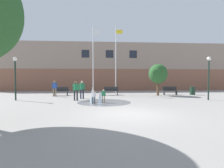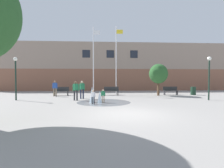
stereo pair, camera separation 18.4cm
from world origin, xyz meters
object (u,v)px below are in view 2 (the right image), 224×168
(park_bench_far_right, at_px, (170,91))
(street_tree_near_building, at_px, (158,74))
(trash_can, at_px, (193,91))
(adult_watching, at_px, (55,87))
(park_bench_near_trashcan, at_px, (111,91))
(flagpole_left, at_px, (94,59))
(lamp_post_left_lane, at_px, (16,72))
(adult_near_bench, at_px, (82,88))
(adult_in_red, at_px, (76,89))
(flagpole_right, at_px, (116,58))
(child_running, at_px, (93,96))
(lamp_post_right_lane, at_px, (209,71))
(park_bench_far_left, at_px, (61,91))
(child_with_pink_shirt, at_px, (103,95))

(park_bench_far_right, xyz_separation_m, street_tree_near_building, (-1.62, -0.74, 1.82))
(trash_can, bearing_deg, park_bench_far_right, 173.90)
(adult_watching, bearing_deg, park_bench_near_trashcan, -178.19)
(flagpole_left, bearing_deg, trash_can, -4.84)
(adult_watching, height_order, lamp_post_left_lane, lamp_post_left_lane)
(adult_near_bench, bearing_deg, adult_in_red, -137.48)
(park_bench_far_right, height_order, adult_watching, adult_watching)
(adult_in_red, bearing_deg, flagpole_right, 21.12)
(child_running, bearing_deg, lamp_post_right_lane, 136.13)
(adult_watching, height_order, street_tree_near_building, street_tree_near_building)
(adult_watching, height_order, lamp_post_right_lane, lamp_post_right_lane)
(park_bench_far_left, xyz_separation_m, lamp_post_left_lane, (-2.81, -3.94, 1.88))
(child_with_pink_shirt, distance_m, trash_can, 11.41)
(park_bench_far_right, distance_m, child_with_pink_shirt, 9.49)
(flagpole_right, distance_m, lamp_post_right_lane, 9.27)
(adult_in_red, relative_size, flagpole_right, 0.21)
(park_bench_far_left, relative_size, street_tree_near_building, 0.48)
(child_with_pink_shirt, distance_m, child_running, 1.05)
(child_running, relative_size, street_tree_near_building, 0.29)
(adult_in_red, xyz_separation_m, flagpole_right, (3.80, 5.01, 3.13))
(trash_can, bearing_deg, park_bench_far_left, 178.96)
(lamp_post_left_lane, bearing_deg, street_tree_near_building, 13.75)
(lamp_post_left_lane, bearing_deg, park_bench_near_trashcan, 26.57)
(child_running, bearing_deg, lamp_post_left_lane, -76.16)
(park_bench_far_left, distance_m, lamp_post_right_lane, 14.20)
(lamp_post_left_lane, distance_m, trash_can, 17.67)
(park_bench_near_trashcan, bearing_deg, adult_watching, -169.08)
(adult_in_red, relative_size, street_tree_near_building, 0.48)
(flagpole_left, height_order, trash_can, flagpole_left)
(park_bench_far_right, bearing_deg, flagpole_right, 173.64)
(flagpole_left, distance_m, street_tree_near_building, 7.21)
(adult_near_bench, xyz_separation_m, flagpole_left, (0.88, 3.84, 3.07))
(flagpole_right, bearing_deg, child_running, -107.40)
(adult_watching, height_order, trash_can, adult_watching)
(flagpole_right, bearing_deg, lamp_post_right_lane, -37.20)
(park_bench_near_trashcan, bearing_deg, park_bench_far_left, -178.50)
(adult_watching, distance_m, flagpole_left, 5.17)
(lamp_post_right_lane, bearing_deg, trash_can, 75.84)
(park_bench_near_trashcan, height_order, adult_in_red, adult_in_red)
(flagpole_right, distance_m, street_tree_near_building, 4.89)
(adult_in_red, relative_size, adult_watching, 1.00)
(flagpole_right, relative_size, lamp_post_right_lane, 2.11)
(child_with_pink_shirt, xyz_separation_m, street_tree_near_building, (5.90, 5.05, 1.72))
(child_with_pink_shirt, height_order, flagpole_right, flagpole_right)
(child_running, relative_size, adult_watching, 0.62)
(child_with_pink_shirt, relative_size, flagpole_left, 0.13)
(park_bench_far_left, relative_size, adult_near_bench, 1.01)
(lamp_post_left_lane, xyz_separation_m, trash_can, (17.18, 3.68, -1.91))
(park_bench_near_trashcan, relative_size, street_tree_near_building, 0.48)
(park_bench_far_right, height_order, adult_in_red, adult_in_red)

